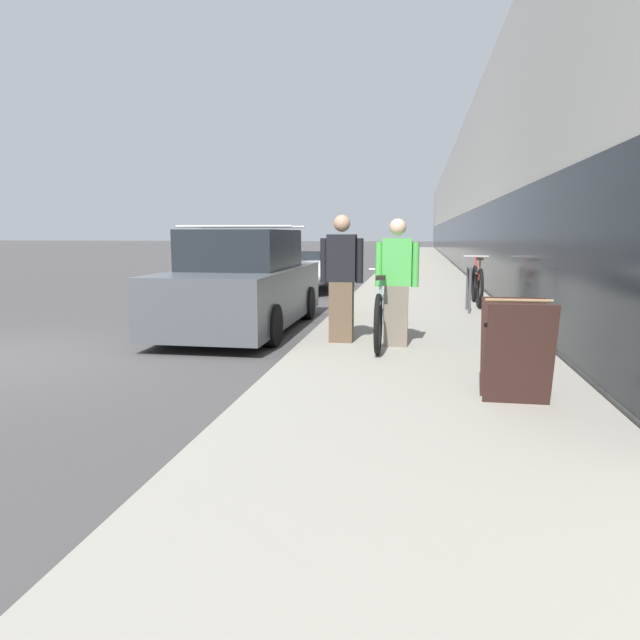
# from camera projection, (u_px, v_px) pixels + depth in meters

# --- Properties ---
(sidewalk_slab) EXTENTS (3.22, 70.00, 0.12)m
(sidewalk_slab) POSITION_uv_depth(u_px,v_px,m) (419.00, 266.00, 26.69)
(sidewalk_slab) COLOR gray
(sidewalk_slab) RESTS_ON ground
(storefront_facade) EXTENTS (10.01, 70.00, 6.12)m
(storefront_facade) POSITION_uv_depth(u_px,v_px,m) (537.00, 208.00, 32.93)
(storefront_facade) COLOR silver
(storefront_facade) RESTS_ON ground
(tandem_bicycle) EXTENTS (0.52, 2.62, 0.94)m
(tandem_bicycle) POSITION_uv_depth(u_px,v_px,m) (383.00, 312.00, 7.74)
(tandem_bicycle) COLOR black
(tandem_bicycle) RESTS_ON sidewalk_slab
(person_rider) EXTENTS (0.56, 0.22, 1.64)m
(person_rider) POSITION_uv_depth(u_px,v_px,m) (397.00, 283.00, 7.33)
(person_rider) COLOR #756B5B
(person_rider) RESTS_ON sidewalk_slab
(person_bystander) EXTENTS (0.58, 0.23, 1.69)m
(person_bystander) POSITION_uv_depth(u_px,v_px,m) (342.00, 279.00, 7.60)
(person_bystander) COLOR brown
(person_bystander) RESTS_ON sidewalk_slab
(bike_rack_hoop) EXTENTS (0.05, 0.60, 0.84)m
(bike_rack_hoop) POSITION_uv_depth(u_px,v_px,m) (469.00, 284.00, 10.63)
(bike_rack_hoop) COLOR #4C4C51
(bike_rack_hoop) RESTS_ON sidewalk_slab
(cruiser_bike_nearest) EXTENTS (0.52, 1.90, 0.99)m
(cruiser_bike_nearest) POSITION_uv_depth(u_px,v_px,m) (477.00, 285.00, 11.68)
(cruiser_bike_nearest) COLOR black
(cruiser_bike_nearest) RESTS_ON sidewalk_slab
(sandwich_board_sign) EXTENTS (0.56, 0.56, 0.90)m
(sandwich_board_sign) POSITION_uv_depth(u_px,v_px,m) (516.00, 350.00, 4.94)
(sandwich_board_sign) COLOR #331E19
(sandwich_board_sign) RESTS_ON sidewalk_slab
(parked_sedan_curbside) EXTENTS (1.84, 4.42, 1.70)m
(parked_sedan_curbside) POSITION_uv_depth(u_px,v_px,m) (244.00, 285.00, 9.33)
(parked_sedan_curbside) COLOR #4C5156
(parked_sedan_curbside) RESTS_ON ground
(vintage_roadster_curbside) EXTENTS (1.82, 4.36, 1.07)m
(vintage_roadster_curbside) POSITION_uv_depth(u_px,v_px,m) (314.00, 274.00, 15.76)
(vintage_roadster_curbside) COLOR white
(vintage_roadster_curbside) RESTS_ON ground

